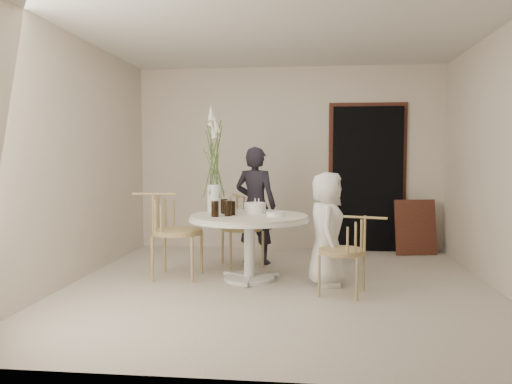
# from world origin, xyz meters

# --- Properties ---
(ground) EXTENTS (4.50, 4.50, 0.00)m
(ground) POSITION_xyz_m (0.00, 0.00, 0.00)
(ground) COLOR beige
(ground) RESTS_ON ground
(room_shell) EXTENTS (4.50, 4.50, 4.50)m
(room_shell) POSITION_xyz_m (0.00, 0.00, 1.62)
(room_shell) COLOR silver
(room_shell) RESTS_ON ground
(doorway) EXTENTS (1.00, 0.10, 2.10)m
(doorway) POSITION_xyz_m (1.15, 2.19, 1.05)
(doorway) COLOR black
(doorway) RESTS_ON ground
(door_trim) EXTENTS (1.12, 0.03, 2.22)m
(door_trim) POSITION_xyz_m (1.15, 2.23, 1.11)
(door_trim) COLOR brown
(door_trim) RESTS_ON ground
(table) EXTENTS (1.33, 1.33, 0.73)m
(table) POSITION_xyz_m (-0.35, 0.25, 0.62)
(table) COLOR silver
(table) RESTS_ON ground
(picture_frame) EXTENTS (0.61, 0.28, 0.77)m
(picture_frame) POSITION_xyz_m (1.80, 1.95, 0.39)
(picture_frame) COLOR brown
(picture_frame) RESTS_ON ground
(chair_far) EXTENTS (0.63, 0.65, 0.89)m
(chair_far) POSITION_xyz_m (-0.58, 1.08, 0.58)
(chair_far) COLOR tan
(chair_far) RESTS_ON ground
(chair_right) EXTENTS (0.55, 0.52, 0.80)m
(chair_right) POSITION_xyz_m (0.75, -0.26, 0.52)
(chair_right) COLOR tan
(chair_right) RESTS_ON ground
(chair_left) EXTENTS (0.60, 0.56, 0.97)m
(chair_left) POSITION_xyz_m (-1.31, 0.28, 0.63)
(chair_left) COLOR tan
(chair_left) RESTS_ON ground
(girl) EXTENTS (0.63, 0.50, 1.50)m
(girl) POSITION_xyz_m (-0.38, 1.14, 0.75)
(girl) COLOR black
(girl) RESTS_ON ground
(boy) EXTENTS (0.40, 0.60, 1.21)m
(boy) POSITION_xyz_m (0.50, 0.13, 0.61)
(boy) COLOR white
(boy) RESTS_ON ground
(birthday_cake) EXTENTS (0.25, 0.25, 0.17)m
(birthday_cake) POSITION_xyz_m (-0.31, 0.45, 0.79)
(birthday_cake) COLOR white
(birthday_cake) RESTS_ON table
(cola_tumbler_a) EXTENTS (0.10, 0.10, 0.17)m
(cola_tumbler_a) POSITION_xyz_m (-0.70, 0.06, 0.82)
(cola_tumbler_a) COLOR black
(cola_tumbler_a) RESTS_ON table
(cola_tumbler_b) EXTENTS (0.10, 0.10, 0.17)m
(cola_tumbler_b) POSITION_xyz_m (-0.57, 0.14, 0.81)
(cola_tumbler_b) COLOR black
(cola_tumbler_b) RESTS_ON table
(cola_tumbler_c) EXTENTS (0.10, 0.10, 0.17)m
(cola_tumbler_c) POSITION_xyz_m (-0.65, 0.35, 0.81)
(cola_tumbler_c) COLOR black
(cola_tumbler_c) RESTS_ON table
(cola_tumbler_d) EXTENTS (0.10, 0.10, 0.16)m
(cola_tumbler_d) POSITION_xyz_m (-0.54, 0.23, 0.81)
(cola_tumbler_d) COLOR black
(cola_tumbler_d) RESTS_ON table
(plate_stack) EXTENTS (0.24, 0.24, 0.05)m
(plate_stack) POSITION_xyz_m (-0.05, 0.16, 0.75)
(plate_stack) COLOR white
(plate_stack) RESTS_ON table
(flower_vase) EXTENTS (0.17, 0.17, 1.26)m
(flower_vase) POSITION_xyz_m (-0.80, 0.56, 1.29)
(flower_vase) COLOR silver
(flower_vase) RESTS_ON table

